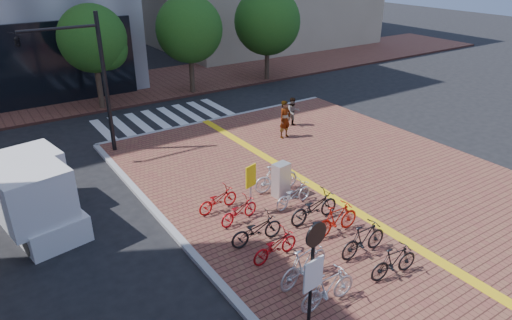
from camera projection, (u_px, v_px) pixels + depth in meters
ground at (323, 239)px, 15.12m from camera, size 120.00×120.00×0.00m
tactile_strip at (503, 299)px, 12.29m from camera, size 0.40×34.00×0.01m
kerb_north at (221, 119)px, 25.65m from camera, size 14.00×0.25×0.15m
far_sidewalk at (117, 90)px, 30.93m from camera, size 70.00×8.00×0.15m
crosswalk at (165, 118)px, 25.93m from camera, size 7.50×4.00×0.01m
street_trees at (204, 29)px, 29.11m from camera, size 16.20×4.60×6.35m
bike_0 at (328, 288)px, 11.90m from camera, size 1.80×0.54×1.08m
bike_1 at (304, 264)px, 12.74m from camera, size 2.01×0.89×1.17m
bike_2 at (275, 246)px, 13.76m from camera, size 1.73×0.74×0.88m
bike_3 at (257, 230)px, 14.50m from camera, size 1.86×0.73×0.96m
bike_4 at (239, 211)px, 15.66m from camera, size 1.69×0.86×0.85m
bike_5 at (218, 200)px, 16.34m from camera, size 1.70×0.77×0.86m
bike_6 at (394, 261)px, 12.98m from camera, size 1.70×0.65×0.99m
bike_7 at (364, 239)px, 13.91m from camera, size 1.79×0.51×1.08m
bike_8 at (337, 219)px, 14.95m from camera, size 1.80×0.52×1.08m
bike_9 at (314, 207)px, 15.67m from camera, size 1.99×0.70×1.05m
bike_10 at (293, 194)px, 16.63m from camera, size 1.79×0.85×0.91m
bike_11 at (276, 178)px, 17.62m from camera, size 1.90×0.80×1.11m
pedestrian_a at (285, 119)px, 22.56m from camera, size 0.75×0.55×1.89m
pedestrian_b at (293, 112)px, 24.11m from camera, size 0.86×0.73×1.55m
utility_box at (281, 180)px, 17.22m from camera, size 0.67×0.53×1.34m
yellow_sign at (251, 180)px, 15.84m from camera, size 0.50×0.19×1.86m
notice_sign at (313, 268)px, 10.27m from camera, size 0.60×0.16×3.27m
traffic_light_pole at (67, 62)px, 18.96m from camera, size 3.37×1.30×6.27m
box_truck at (33, 194)px, 15.38m from camera, size 2.70×4.77×2.61m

